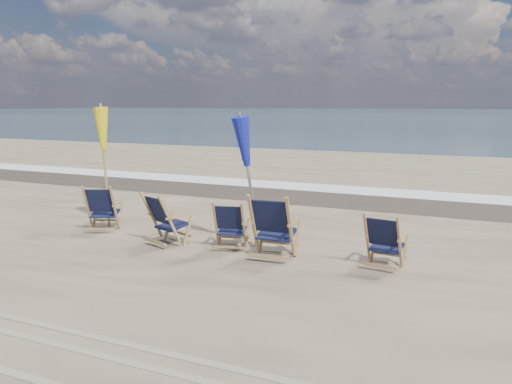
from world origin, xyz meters
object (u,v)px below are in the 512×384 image
beach_chair_1 (169,222)px  beach_chair_3 (290,229)px  beach_chair_0 (114,208)px  umbrella_blue (250,146)px  beach_chair_4 (399,244)px  umbrella_yellow (103,135)px  beach_chair_2 (244,226)px

beach_chair_1 → beach_chair_3: beach_chair_3 is taller
beach_chair_0 → umbrella_blue: umbrella_blue is taller
beach_chair_3 → beach_chair_4: size_ratio=1.25×
umbrella_yellow → beach_chair_2: bearing=-8.1°
beach_chair_4 → umbrella_blue: umbrella_blue is taller
beach_chair_4 → beach_chair_2: bearing=5.6°
beach_chair_3 → umbrella_blue: 1.64m
beach_chair_3 → beach_chair_4: beach_chair_3 is taller
beach_chair_0 → beach_chair_2: size_ratio=1.09×
beach_chair_0 → beach_chair_4: bearing=156.1°
beach_chair_2 → beach_chair_3: 1.00m
beach_chair_1 → umbrella_yellow: size_ratio=0.40×
beach_chair_0 → umbrella_yellow: 1.52m
beach_chair_0 → beach_chair_2: (2.87, -0.15, -0.04)m
beach_chair_2 → beach_chair_4: (2.61, -0.08, 0.01)m
beach_chair_2 → umbrella_blue: bearing=-108.7°
beach_chair_4 → umbrella_blue: 2.94m
beach_chair_0 → umbrella_yellow: bearing=-57.4°
beach_chair_3 → umbrella_yellow: 4.54m
beach_chair_4 → umbrella_blue: bearing=0.1°
beach_chair_1 → beach_chair_2: 1.30m
beach_chair_1 → beach_chair_4: size_ratio=1.09×
beach_chair_4 → umbrella_yellow: size_ratio=0.37×
beach_chair_0 → beach_chair_1: 1.72m
beach_chair_0 → beach_chair_3: size_ratio=0.87×
beach_chair_3 → beach_chair_4: 1.68m
beach_chair_1 → beach_chair_2: beach_chair_1 is taller
beach_chair_0 → beach_chair_3: 3.85m
beach_chair_1 → umbrella_blue: umbrella_blue is taller
beach_chair_0 → beach_chair_2: beach_chair_0 is taller
beach_chair_1 → umbrella_yellow: 2.66m
umbrella_yellow → beach_chair_0: bearing=-35.8°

